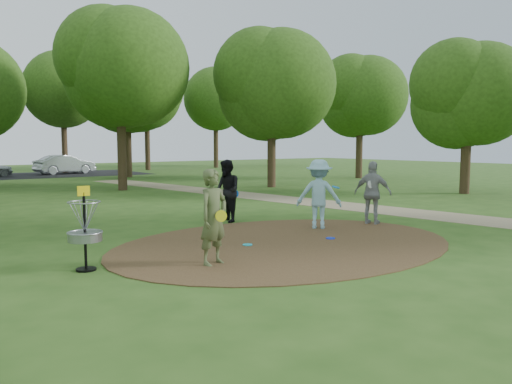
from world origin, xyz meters
TOP-DOWN VIEW (x-y plane):
  - ground at (0.00, 0.00)m, footprint 100.00×100.00m
  - dirt_clearing at (0.00, 0.00)m, footprint 8.40×8.40m
  - footpath at (6.50, 2.00)m, footprint 7.55×39.89m
  - parking_lot at (2.00, 30.00)m, footprint 14.00×8.00m
  - player_observer_with_disc at (-2.41, -0.72)m, footprint 0.76×0.61m
  - player_throwing_with_disc at (1.99, 1.04)m, footprint 1.49×1.36m
  - player_walking_with_disc at (0.63, 3.49)m, footprint 0.84×1.00m
  - player_waiting_with_disc at (3.72, 0.67)m, footprint 0.85×1.14m
  - disc_ground_cyan at (-0.88, 0.32)m, footprint 0.22×0.22m
  - disc_ground_blue at (1.17, -0.23)m, footprint 0.22×0.22m
  - car_right at (3.51, 30.29)m, footprint 4.60×2.40m
  - disc_golf_basket at (-4.50, 0.30)m, footprint 0.63×0.63m
  - tree_ring at (2.39, 8.81)m, footprint 36.93×46.25m

SIDE VIEW (x-z plane):
  - ground at x=0.00m, z-range 0.00..0.00m
  - parking_lot at x=2.00m, z-range 0.00..0.01m
  - footpath at x=6.50m, z-range 0.00..0.01m
  - dirt_clearing at x=0.00m, z-range 0.00..0.02m
  - disc_ground_cyan at x=-0.88m, z-range 0.02..0.04m
  - disc_ground_blue at x=1.17m, z-range 0.02..0.04m
  - car_right at x=3.51m, z-range 0.00..1.44m
  - disc_golf_basket at x=-4.50m, z-range 0.10..1.64m
  - player_waiting_with_disc at x=3.72m, z-range 0.00..1.80m
  - player_observer_with_disc at x=-2.41m, z-range 0.00..1.82m
  - player_walking_with_disc at x=0.63m, z-range 0.00..1.83m
  - player_throwing_with_disc at x=1.99m, z-range 0.00..1.87m
  - tree_ring at x=2.39m, z-range 0.49..10.17m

